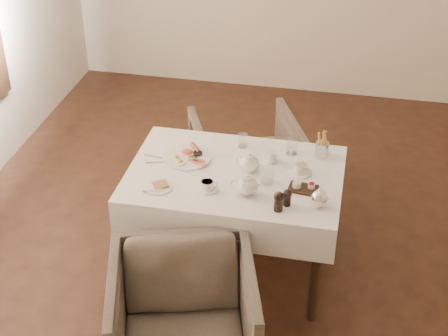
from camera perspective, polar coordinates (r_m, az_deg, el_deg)
table at (r=4.16m, az=0.90°, el=-1.72°), size 1.28×0.88×0.75m
armchair_near at (r=3.72m, az=-3.37°, el=-12.62°), size 0.94×0.95×0.70m
armchair_far at (r=4.97m, az=1.83°, el=0.48°), size 0.96×0.97×0.68m
breakfast_plate at (r=4.24m, az=-3.05°, el=0.97°), size 0.30×0.30×0.04m
side_plate at (r=3.98m, az=-5.59°, el=-1.54°), size 0.17×0.17×0.02m
teapot_centre at (r=4.07m, az=2.14°, el=0.48°), size 0.19×0.17×0.13m
teapot_front at (r=3.87m, az=1.92°, el=-1.35°), size 0.18×0.14×0.14m
creamer at (r=4.18m, az=4.05°, el=0.92°), size 0.06×0.06×0.07m
teacup_near at (r=3.93m, az=-1.40°, el=-1.50°), size 0.12×0.12×0.06m
teacup_far at (r=4.10m, az=6.43°, el=-0.13°), size 0.13×0.13×0.06m
glass_left at (r=4.33m, az=1.56°, el=2.30°), size 0.06×0.06×0.09m
glass_mid at (r=3.98m, az=3.64°, el=-0.66°), size 0.08×0.08×0.10m
glass_right at (r=4.28m, az=5.66°, el=1.75°), size 0.08×0.08×0.10m
condiment_board at (r=3.97m, az=6.58°, el=-1.63°), size 0.18×0.13×0.04m
pepper_mill_left at (r=3.76m, az=4.56°, el=-2.77°), size 0.06×0.06×0.12m
pepper_mill_right at (r=3.81m, az=5.28°, el=-2.45°), size 0.07×0.07×0.10m
silver_pot at (r=3.81m, az=7.91°, el=-2.44°), size 0.13×0.12×0.12m
fries_cup at (r=4.26m, az=8.18°, el=1.86°), size 0.08×0.08×0.18m
cutlery_fork at (r=4.26m, az=-5.63°, el=0.90°), size 0.17×0.04×0.00m
cutlery_knife at (r=4.21m, az=-5.33°, el=0.48°), size 0.18×0.06×0.00m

